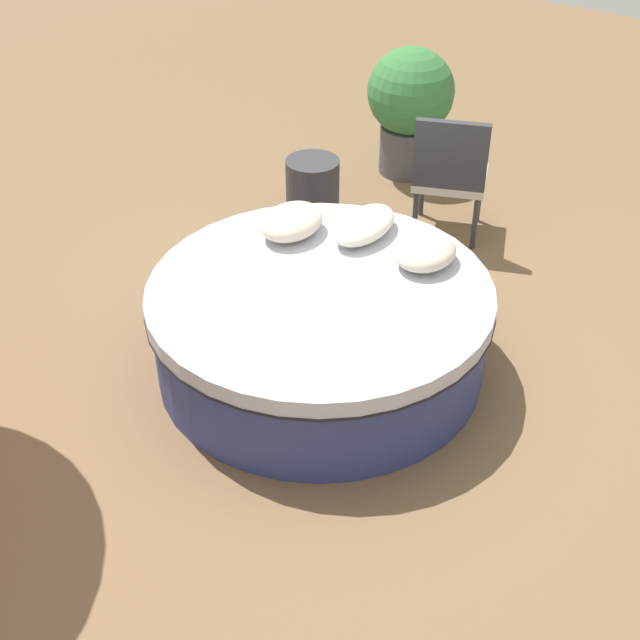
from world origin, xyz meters
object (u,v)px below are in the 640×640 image
throw_pillow_1 (364,225)px  patio_chair (450,170)px  throw_pillow_2 (292,222)px  side_table (313,191)px  round_bed (320,327)px  throw_pillow_0 (425,252)px  planter (410,103)px

throw_pillow_1 → patio_chair: size_ratio=0.55×
throw_pillow_2 → side_table: 1.30m
round_bed → patio_chair: (1.81, 0.09, 0.26)m
throw_pillow_1 → round_bed: bearing=-171.5°
throw_pillow_2 → patio_chair: bearing=-15.4°
throw_pillow_1 → side_table: throw_pillow_1 is taller
round_bed → throw_pillow_0: bearing=-33.6°
round_bed → throw_pillow_0: (0.57, -0.37, 0.37)m
throw_pillow_1 → side_table: 1.35m
throw_pillow_1 → throw_pillow_2: bearing=121.5°
round_bed → throw_pillow_2: throw_pillow_2 is taller
patio_chair → planter: (0.82, 0.80, 0.05)m
patio_chair → throw_pillow_0: bearing=-91.0°
throw_pillow_1 → throw_pillow_2: 0.46m
patio_chair → side_table: (-0.34, 0.98, -0.31)m
throw_pillow_2 → planter: planter is taller
throw_pillow_0 → throw_pillow_2: (-0.17, 0.86, 0.01)m
throw_pillow_1 → throw_pillow_2: size_ratio=1.16×
round_bed → planter: size_ratio=1.90×
round_bed → throw_pillow_0: 0.77m
round_bed → planter: 2.80m
planter → side_table: planter is taller
throw_pillow_1 → side_table: (0.84, 0.98, -0.41)m
patio_chair → side_table: bearing=177.6°
side_table → throw_pillow_0: bearing=-122.2°
throw_pillow_1 → patio_chair: (1.18, -0.00, -0.11)m
throw_pillow_0 → side_table: bearing=57.8°
planter → side_table: bearing=171.1°
round_bed → throw_pillow_2: 0.73m
throw_pillow_2 → patio_chair: 1.48m
throw_pillow_1 → throw_pillow_2: throw_pillow_2 is taller
patio_chair → planter: size_ratio=0.92×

